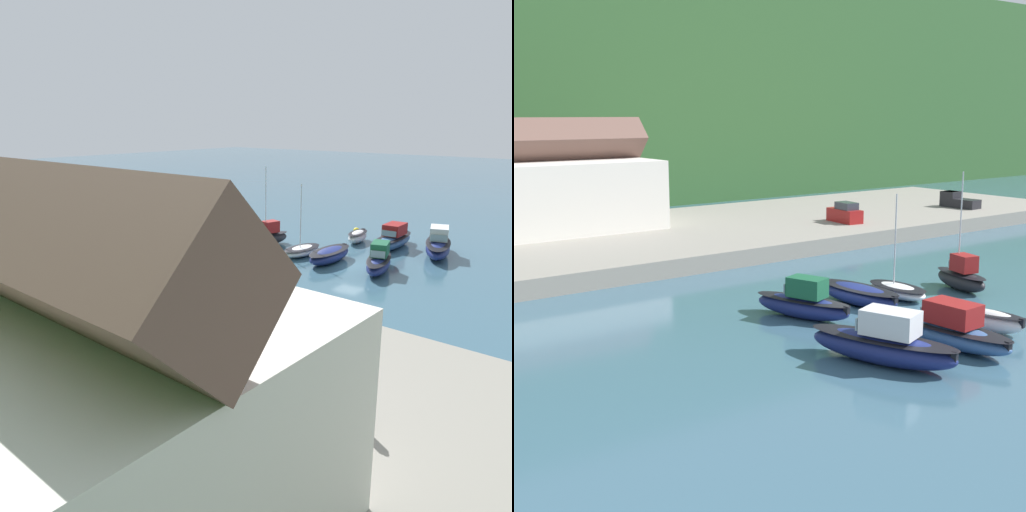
# 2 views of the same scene
# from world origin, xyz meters

# --- Properties ---
(ground_plane) EXTENTS (320.00, 320.00, 0.00)m
(ground_plane) POSITION_xyz_m (0.00, 0.00, 0.00)
(ground_plane) COLOR #385B70
(quay_promenade) EXTENTS (108.11, 27.25, 1.50)m
(quay_promenade) POSITION_xyz_m (0.00, 28.52, 0.75)
(quay_promenade) COLOR gray
(quay_promenade) RESTS_ON ground_plane
(harbor_clubhouse) EXTENTS (20.60, 12.97, 11.00)m
(harbor_clubhouse) POSITION_xyz_m (-6.89, 35.16, 5.41)
(harbor_clubhouse) COLOR silver
(harbor_clubhouse) RESTS_ON quay_promenade
(moored_boat_0) EXTENTS (4.08, 7.20, 2.70)m
(moored_boat_0) POSITION_xyz_m (-3.04, 0.06, 0.99)
(moored_boat_0) COLOR navy
(moored_boat_0) RESTS_ON ground_plane
(moored_boat_1) EXTENTS (2.87, 6.91, 1.39)m
(moored_boat_1) POSITION_xyz_m (2.10, 0.28, 0.74)
(moored_boat_1) COLOR navy
(moored_boat_1) RESTS_ON ground_plane
(moored_boat_2) EXTENTS (2.53, 5.14, 7.40)m
(moored_boat_2) POSITION_xyz_m (5.58, -0.01, 0.54)
(moored_boat_2) COLOR white
(moored_boat_2) RESTS_ON ground_plane
(moored_boat_3) EXTENTS (2.98, 5.46, 8.74)m
(moored_boat_3) POSITION_xyz_m (11.03, -1.30, 1.02)
(moored_boat_3) COLOR black
(moored_boat_3) RESTS_ON ground_plane
(moored_boat_4) EXTENTS (5.03, 8.69, 2.95)m
(moored_boat_4) POSITION_xyz_m (-5.10, -9.03, 1.10)
(moored_boat_4) COLOR navy
(moored_boat_4) RESTS_ON ground_plane
(moored_boat_5) EXTENTS (2.95, 8.61, 2.61)m
(moored_boat_5) POSITION_xyz_m (-0.11, -9.10, 0.96)
(moored_boat_5) COLOR #33568E
(moored_boat_5) RESTS_ON ground_plane
(moored_boat_6) EXTENTS (2.53, 4.75, 1.34)m
(moored_boat_6) POSITION_xyz_m (4.04, -8.83, 0.71)
(moored_boat_6) COLOR silver
(moored_boat_6) RESTS_ON ground_plane
(parked_car_1) EXTENTS (2.22, 4.36, 2.16)m
(parked_car_1) POSITION_xyz_m (20.24, 21.34, 2.42)
(parked_car_1) COLOR maroon
(parked_car_1) RESTS_ON quay_promenade
(person_on_quay) EXTENTS (0.40, 0.40, 2.14)m
(person_on_quay) POSITION_xyz_m (-14.20, 24.78, 2.60)
(person_on_quay) COLOR #232838
(person_on_quay) RESTS_ON quay_promenade
(mooring_buoy_0) EXTENTS (0.76, 0.76, 0.76)m
(mooring_buoy_0) POSITION_xyz_m (6.39, -12.81, 0.38)
(mooring_buoy_0) COLOR yellow
(mooring_buoy_0) RESTS_ON ground_plane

